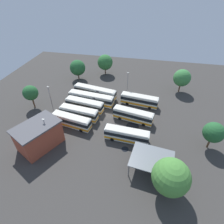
# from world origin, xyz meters

# --- Properties ---
(ground_plane) EXTENTS (93.52, 93.52, 0.00)m
(ground_plane) POSITION_xyz_m (0.00, 0.00, 0.00)
(ground_plane) COLOR #383533
(bus_row0_slot0) EXTENTS (11.82, 4.06, 3.52)m
(bus_row0_slot0) POSITION_xyz_m (-8.37, -7.04, 1.86)
(bus_row0_slot0) COLOR silver
(bus_row0_slot0) RESTS_ON ground_plane
(bus_row0_slot2) EXTENTS (11.53, 4.66, 3.52)m
(bus_row0_slot2) POSITION_xyz_m (-7.29, 0.99, 1.86)
(bus_row0_slot2) COLOR silver
(bus_row0_slot2) RESTS_ON ground_plane
(bus_row0_slot4) EXTENTS (11.14, 3.27, 3.52)m
(bus_row0_slot4) POSITION_xyz_m (-6.64, 9.05, 1.86)
(bus_row0_slot4) COLOR silver
(bus_row0_slot4) RESTS_ON ground_plane
(bus_row1_slot0) EXTENTS (14.83, 5.17, 3.52)m
(bus_row1_slot0) POSITION_xyz_m (6.62, -8.95, 1.86)
(bus_row1_slot0) COLOR silver
(bus_row1_slot0) RESTS_ON ground_plane
(bus_row1_slot1) EXTENTS (14.81, 4.21, 3.52)m
(bus_row1_slot1) POSITION_xyz_m (6.77, -4.88, 1.86)
(bus_row1_slot1) COLOR silver
(bus_row1_slot1) RESTS_ON ground_plane
(bus_row1_slot2) EXTENTS (11.94, 4.15, 3.52)m
(bus_row1_slot2) POSITION_xyz_m (7.70, -1.09, 1.86)
(bus_row1_slot2) COLOR silver
(bus_row1_slot2) RESTS_ON ground_plane
(bus_row1_slot3) EXTENTS (11.31, 3.83, 3.52)m
(bus_row1_slot3) POSITION_xyz_m (8.00, 3.03, 1.86)
(bus_row1_slot3) COLOR silver
(bus_row1_slot3) RESTS_ON ground_plane
(bus_row1_slot4) EXTENTS (11.32, 4.34, 3.52)m
(bus_row1_slot4) POSITION_xyz_m (8.78, 6.77, 1.86)
(bus_row1_slot4) COLOR silver
(bus_row1_slot4) RESTS_ON ground_plane
(depot_building) EXTENTS (10.44, 11.94, 6.44)m
(depot_building) POSITION_xyz_m (13.47, 14.86, 3.24)
(depot_building) COLOR #99422D
(depot_building) RESTS_ON ground_plane
(maintenance_shelter) EXTENTS (9.48, 7.97, 3.55)m
(maintenance_shelter) POSITION_xyz_m (-12.83, 16.30, 3.37)
(maintenance_shelter) COLOR slate
(maintenance_shelter) RESTS_ON ground_plane
(lamp_post_near_entrance) EXTENTS (0.56, 0.28, 8.81)m
(lamp_post_near_entrance) POSITION_xyz_m (16.72, 1.83, 4.82)
(lamp_post_near_entrance) COLOR slate
(lamp_post_near_entrance) RESTS_ON ground_plane
(lamp_post_mid_lot) EXTENTS (0.56, 0.28, 7.54)m
(lamp_post_mid_lot) POSITION_xyz_m (11.95, 13.62, 4.18)
(lamp_post_mid_lot) COLOR slate
(lamp_post_mid_lot) RESTS_ON ground_plane
(lamp_post_by_building) EXTENTS (0.56, 0.28, 8.80)m
(lamp_post_by_building) POSITION_xyz_m (-3.81, -11.61, 4.82)
(lamp_post_by_building) COLOR slate
(lamp_post_by_building) RESTS_ON ground_plane
(tree_north_edge) EXTENTS (6.86, 6.86, 8.55)m
(tree_north_edge) POSITION_xyz_m (-16.01, 21.03, 5.12)
(tree_north_edge) COLOR brown
(tree_north_edge) RESTS_ON ground_plane
(tree_northwest) EXTENTS (4.50, 4.50, 7.48)m
(tree_northwest) POSITION_xyz_m (23.72, 0.75, 5.20)
(tree_northwest) COLOR brown
(tree_northwest) RESTS_ON ground_plane
(tree_west_edge) EXTENTS (5.92, 5.92, 7.74)m
(tree_west_edge) POSITION_xyz_m (16.69, -20.21, 4.77)
(tree_west_edge) COLOR brown
(tree_west_edge) RESTS_ON ground_plane
(tree_northeast) EXTENTS (4.77, 4.77, 7.30)m
(tree_northeast) POSITION_xyz_m (-26.14, 7.28, 4.90)
(tree_northeast) COLOR brown
(tree_northeast) RESTS_ON ground_plane
(tree_east_edge) EXTENTS (6.10, 6.10, 8.14)m
(tree_east_edge) POSITION_xyz_m (7.38, -26.82, 5.08)
(tree_east_edge) COLOR brown
(tree_east_edge) RESTS_ON ground_plane
(tree_south_edge) EXTENTS (5.79, 5.79, 8.26)m
(tree_south_edge) POSITION_xyz_m (-21.54, -18.33, 5.36)
(tree_south_edge) COLOR brown
(tree_south_edge) RESTS_ON ground_plane
(puddle_front_lane) EXTENTS (1.74, 1.74, 0.01)m
(puddle_front_lane) POSITION_xyz_m (-6.74, 12.01, 0.00)
(puddle_front_lane) COLOR black
(puddle_front_lane) RESTS_ON ground_plane
(puddle_back_corner) EXTENTS (3.50, 3.50, 0.01)m
(puddle_back_corner) POSITION_xyz_m (-7.58, 3.47, 0.00)
(puddle_back_corner) COLOR black
(puddle_back_corner) RESTS_ON ground_plane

